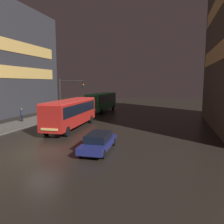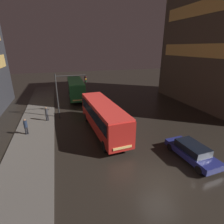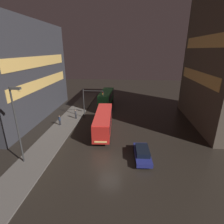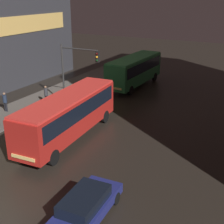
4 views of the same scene
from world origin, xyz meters
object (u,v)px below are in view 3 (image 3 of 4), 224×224
object	(u,v)px
bus_near	(103,120)
car_taxi	(142,153)
pedestrian_near	(60,120)
pedestrian_mid	(76,114)
street_lamp_sidewalk	(17,116)
traffic_light_main	(91,99)
bus_far	(106,97)

from	to	relation	value
bus_near	car_taxi	bearing A→B (deg)	126.05
pedestrian_near	pedestrian_mid	size ratio (longest dim) A/B	0.98
bus_near	pedestrian_near	bearing A→B (deg)	-14.53
pedestrian_near	bus_near	bearing A→B (deg)	59.76
car_taxi	pedestrian_near	size ratio (longest dim) A/B	2.79
pedestrian_near	car_taxi	bearing A→B (deg)	38.91
pedestrian_mid	street_lamp_sidewalk	xyz separation A→B (m)	(-2.04, -13.70, 4.72)
pedestrian_near	traffic_light_main	size ratio (longest dim) A/B	0.30
pedestrian_mid	pedestrian_near	bearing A→B (deg)	-68.54
bus_near	pedestrian_mid	size ratio (longest dim) A/B	5.88
bus_near	traffic_light_main	xyz separation A→B (m)	(-3.06, 5.56, 1.92)
pedestrian_near	traffic_light_main	world-z (taller)	traffic_light_main
bus_far	street_lamp_sidewalk	distance (m)	24.61
car_taxi	street_lamp_sidewalk	size ratio (longest dim) A/B	0.54
pedestrian_mid	traffic_light_main	bearing A→B (deg)	68.75
bus_far	street_lamp_sidewalk	bearing A→B (deg)	76.14
pedestrian_mid	street_lamp_sidewalk	distance (m)	14.63
pedestrian_mid	traffic_light_main	xyz separation A→B (m)	(2.86, 0.84, 2.76)
bus_far	street_lamp_sidewalk	xyz separation A→B (m)	(-6.66, -23.38, 3.86)
bus_far	car_taxi	size ratio (longest dim) A/B	1.94
pedestrian_near	traffic_light_main	xyz separation A→B (m)	(4.77, 4.02, 2.76)
pedestrian_near	traffic_light_main	distance (m)	6.82
pedestrian_near	pedestrian_mid	world-z (taller)	pedestrian_mid
bus_far	pedestrian_near	xyz separation A→B (m)	(-6.53, -12.86, -0.86)
pedestrian_near	street_lamp_sidewalk	world-z (taller)	street_lamp_sidewalk
bus_far	pedestrian_near	distance (m)	14.45
bus_far	traffic_light_main	distance (m)	9.21
car_taxi	pedestrian_near	world-z (taller)	pedestrian_near
traffic_light_main	street_lamp_sidewalk	distance (m)	15.47
traffic_light_main	street_lamp_sidewalk	size ratio (longest dim) A/B	0.64
car_taxi	street_lamp_sidewalk	xyz separation A→B (m)	(-13.63, -2.10, 5.17)
bus_far	pedestrian_near	world-z (taller)	bus_far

